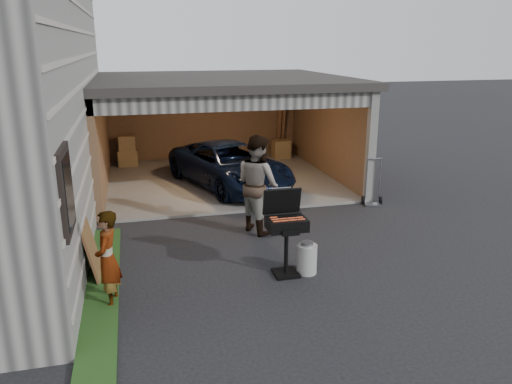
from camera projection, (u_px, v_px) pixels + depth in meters
ground at (246, 285)px, 8.09m from camera, size 80.00×80.00×0.00m
groundcover_strip at (98, 336)px, 6.63m from camera, size 0.50×8.00×0.06m
garage at (218, 113)px, 14.05m from camera, size 6.80×6.30×2.90m
minivan at (230, 167)px, 13.32m from camera, size 3.19×4.59×1.16m
woman at (108, 259)px, 7.28m from camera, size 0.44×0.59×1.47m
man at (258, 184)px, 10.18m from camera, size 1.08×1.20×2.02m
bbq_grill at (286, 226)px, 8.24m from camera, size 0.65×0.57×1.44m
propane_tank at (307, 259)px, 8.44m from camera, size 0.42×0.42×0.51m
plywood_panel at (92, 251)px, 8.24m from camera, size 0.24×0.86×0.95m
hand_truck at (372, 196)px, 12.06m from camera, size 0.51×0.44×1.16m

